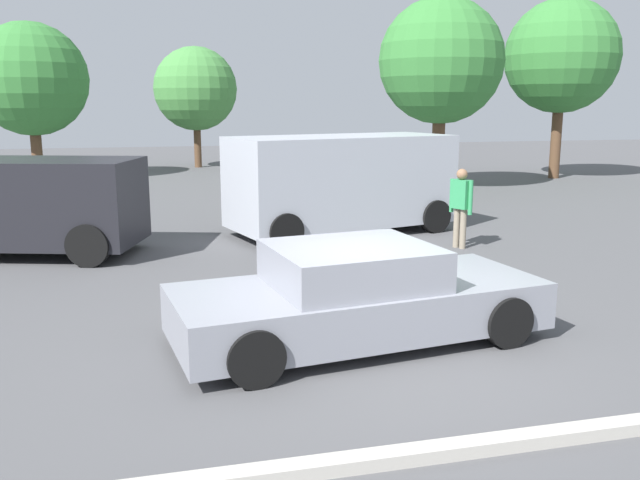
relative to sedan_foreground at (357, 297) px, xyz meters
The scene contains 11 objects.
ground_plane 0.64m from the sedan_foreground, 72.05° to the right, with size 80.00×80.00×0.00m, color #515154.
sedan_foreground is the anchor object (origin of this frame).
dog 3.39m from the sedan_foreground, 57.93° to the left, with size 0.48×0.50×0.39m.
van_white 7.20m from the sedan_foreground, 75.83° to the left, with size 5.41×3.35×2.22m.
suv_dark 8.15m from the sedan_foreground, 128.89° to the left, with size 5.23×3.27×1.88m.
pedestrian 6.06m from the sedan_foreground, 52.35° to the left, with size 0.39×0.52×1.64m.
parking_curb 2.94m from the sedan_foreground, 88.22° to the right, with size 8.27×0.20×0.12m, color #B7B2A8.
tree_back_left 21.08m from the sedan_foreground, 50.58° to the left, with size 4.35×4.35×6.89m.
tree_back_center 21.59m from the sedan_foreground, 108.36° to the left, with size 4.26×4.26×5.96m.
tree_back_right 16.13m from the sedan_foreground, 62.65° to the left, with size 4.20×4.20×6.43m.
tree_far_right 24.23m from the sedan_foreground, 90.78° to the left, with size 3.78×3.78×5.46m.
Camera 1 is at (-2.48, -7.40, 2.95)m, focal length 37.61 mm.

